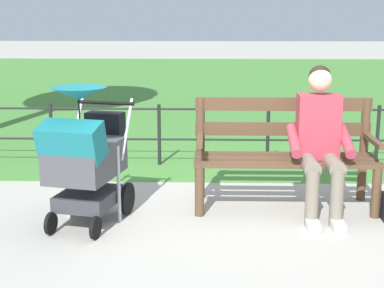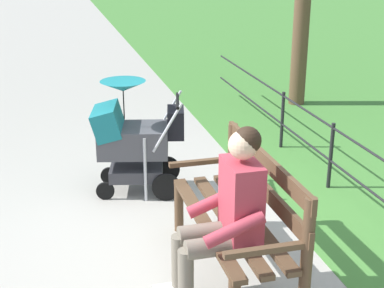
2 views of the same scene
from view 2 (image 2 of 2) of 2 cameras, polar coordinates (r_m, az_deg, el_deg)
ground_plane at (r=5.06m, az=1.27°, el=-8.97°), size 60.00×60.00×0.00m
park_bench at (r=4.33m, az=5.07°, el=-6.53°), size 1.60×0.60×0.96m
person_on_bench at (r=3.97m, az=3.40°, el=-6.65°), size 0.53×0.74×1.28m
stroller at (r=5.67m, az=-5.93°, el=0.80°), size 0.68×0.97×1.15m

